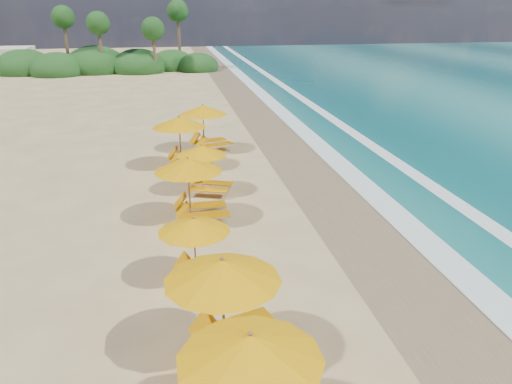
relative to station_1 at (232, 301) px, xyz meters
The scene contains 11 objects.
ground 7.79m from the station_1, 75.60° to the left, with size 160.00×160.00×0.00m, color tan.
wet_sand 9.59m from the station_1, 51.46° to the left, with size 4.00×160.00×0.01m, color #8D7954.
surf_foam 11.45m from the station_1, 40.74° to the left, with size 4.00×160.00×0.01m.
station_1 is the anchor object (origin of this frame).
station_2 3.54m from the station_1, 97.51° to the left, with size 2.69×2.63×2.12m.
station_3 7.94m from the station_1, 92.39° to the left, with size 2.78×2.58×2.54m.
station_4 10.76m from the station_1, 88.30° to the left, with size 2.83×2.79×2.19m.
station_5 14.51m from the station_1, 91.59° to the left, with size 2.97×2.77×2.68m.
station_6 17.46m from the station_1, 86.83° to the left, with size 3.33×3.24×2.64m.
treeline 53.53m from the station_1, 98.63° to the left, with size 25.80×8.80×9.74m.
beach_building 58.94m from the station_1, 109.94° to the left, with size 7.00×5.00×2.80m, color beige.
Camera 1 is at (-3.07, -16.93, 7.78)m, focal length 34.92 mm.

